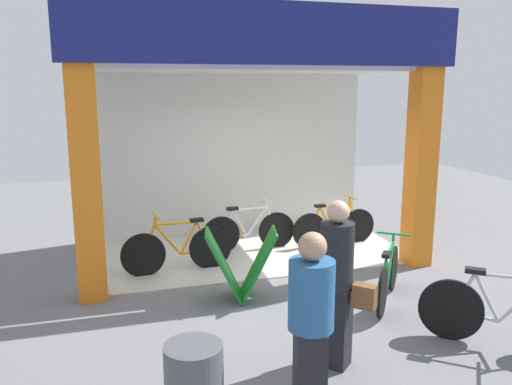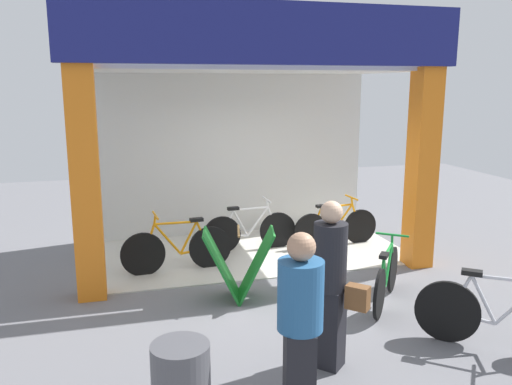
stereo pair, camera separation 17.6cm
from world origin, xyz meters
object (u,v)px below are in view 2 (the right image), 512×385
Objects in this scene: bicycle_parked_0 at (386,278)px; bicycle_parked_1 at (501,316)px; bicycle_inside_1 at (178,248)px; sandwich_board_sign at (239,265)px; bicycle_inside_0 at (250,231)px; pedestrian_0 at (300,326)px; bicycle_inside_2 at (336,227)px; pedestrian_1 at (331,284)px.

bicycle_parked_1 is at bearing -68.76° from bicycle_parked_0.
sandwich_board_sign reaches higher than bicycle_inside_1.
bicycle_inside_0 is 1.47m from bicycle_inside_1.
pedestrian_0 reaches higher than bicycle_parked_1.
bicycle_inside_0 is at bearing 71.44° from sandwich_board_sign.
bicycle_inside_0 is 0.98× the size of pedestrian_0.
bicycle_inside_1 is 1.07× the size of bicycle_inside_2.
pedestrian_0 reaches higher than bicycle_inside_2.
bicycle_inside_2 is 2.79m from sandwich_board_sign.
bicycle_parked_0 is at bearing -20.01° from sandwich_board_sign.
sandwich_board_sign is at bearing -140.10° from bicycle_inside_2.
bicycle_inside_1 is 4.41m from bicycle_parked_1.
sandwich_board_sign is 2.65m from pedestrian_0.
bicycle_parked_1 is (2.97, -3.26, 0.02)m from bicycle_inside_1.
pedestrian_1 is (0.59, 0.75, 0.01)m from pedestrian_0.
pedestrian_1 is (-1.85, 0.18, 0.48)m from bicycle_parked_1.
bicycle_inside_0 is at bearing 80.57° from pedestrian_0.
bicycle_inside_1 is 0.98× the size of pedestrian_1.
sandwich_board_sign is at bearing 87.57° from pedestrian_0.
pedestrian_0 is (0.54, -3.83, 0.49)m from bicycle_inside_1.
bicycle_inside_1 reaches higher than bicycle_parked_0.
bicycle_inside_0 is 1.15× the size of bicycle_parked_1.
bicycle_inside_2 is at bearing 65.54° from pedestrian_1.
bicycle_inside_2 is 4.05m from pedestrian_1.
bicycle_inside_1 is at bearing -151.43° from bicycle_inside_0.
bicycle_parked_1 reaches higher than sandwich_board_sign.
pedestrian_0 reaches higher than bicycle_inside_0.
bicycle_inside_1 is 2.85m from bicycle_inside_2.
bicycle_inside_0 reaches higher than bicycle_parked_0.
pedestrian_1 is at bearing -69.91° from bicycle_inside_1.
pedestrian_0 is at bearing -99.43° from bicycle_inside_0.
bicycle_inside_2 is at bearing 92.75° from bicycle_parked_1.
pedestrian_1 is (-1.30, -1.22, 0.52)m from bicycle_parked_0.
bicycle_parked_0 is at bearing 111.24° from bicycle_parked_1.
pedestrian_1 is at bearing -114.46° from bicycle_inside_2.
pedestrian_0 reaches higher than bicycle_inside_1.
bicycle_inside_2 is 4.97m from pedestrian_0.
bicycle_parked_0 is 1.23× the size of sandwich_board_sign.
pedestrian_0 is (-1.88, -1.97, 0.51)m from bicycle_parked_0.
pedestrian_0 is at bearing -117.02° from bicycle_inside_2.
bicycle_parked_1 reaches higher than bicycle_inside_2.
bicycle_parked_1 is at bearing -5.71° from pedestrian_1.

